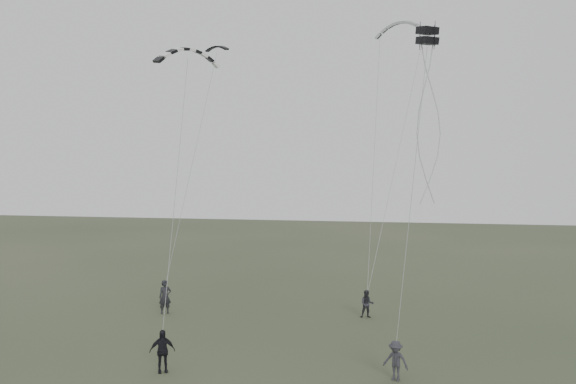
% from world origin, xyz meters
% --- Properties ---
extents(ground, '(140.00, 140.00, 0.00)m').
position_xyz_m(ground, '(0.00, 0.00, 0.00)').
color(ground, '#36422B').
rests_on(ground, ground).
extents(flyer_left, '(0.84, 0.78, 1.93)m').
position_xyz_m(flyer_left, '(-6.52, 6.70, 0.96)').
color(flyer_left, black).
rests_on(flyer_left, ground).
extents(flyer_right, '(0.83, 0.70, 1.54)m').
position_xyz_m(flyer_right, '(4.96, 8.19, 0.77)').
color(flyer_right, '#26272C').
rests_on(flyer_right, ground).
extents(flyer_center, '(1.10, 0.86, 1.74)m').
position_xyz_m(flyer_center, '(-2.64, -2.19, 0.87)').
color(flyer_center, black).
rests_on(flyer_center, ground).
extents(flyer_far, '(1.14, 0.86, 1.56)m').
position_xyz_m(flyer_far, '(6.70, -1.14, 0.78)').
color(flyer_far, '#2D2C32').
rests_on(flyer_far, ground).
extents(kite_dark_small, '(1.65, 0.89, 0.60)m').
position_xyz_m(kite_dark_small, '(-5.25, 12.29, 16.46)').
color(kite_dark_small, black).
rests_on(kite_dark_small, flyer_left).
extents(kite_pale_large, '(3.72, 1.74, 1.66)m').
position_xyz_m(kite_pale_large, '(6.70, 14.44, 17.96)').
color(kite_pale_large, '#9DA0A3').
rests_on(kite_pale_large, flyer_right).
extents(kite_striped, '(3.41, 3.04, 1.48)m').
position_xyz_m(kite_striped, '(-4.29, 4.84, 14.66)').
color(kite_striped, black).
rests_on(kite_striped, flyer_center).
extents(kite_box, '(1.08, 1.11, 0.86)m').
position_xyz_m(kite_box, '(7.92, 2.41, 14.18)').
color(kite_box, black).
rests_on(kite_box, flyer_far).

